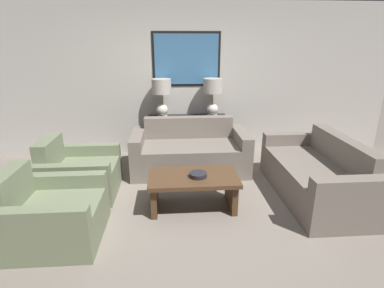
{
  "coord_description": "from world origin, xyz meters",
  "views": [
    {
      "loc": [
        -0.3,
        -3.08,
        1.97
      ],
      "look_at": [
        -0.01,
        0.81,
        0.65
      ],
      "focal_mm": 28.0,
      "sensor_mm": 36.0,
      "label": 1
    }
  ],
  "objects_px": {
    "coffee_table": "(193,185)",
    "couch_by_back_wall": "(190,153)",
    "armchair_near_back_wall": "(79,175)",
    "table_lamp_right": "(213,92)",
    "couch_by_side": "(316,176)",
    "armchair_near_camera": "(51,215)",
    "console_table": "(188,136)",
    "decorative_bowl": "(198,175)",
    "table_lamp_left": "(162,92)"
  },
  "relations": [
    {
      "from": "couch_by_back_wall",
      "to": "console_table",
      "type": "bearing_deg",
      "value": 90.0
    },
    {
      "from": "coffee_table",
      "to": "couch_by_side",
      "type": "bearing_deg",
      "value": 6.53
    },
    {
      "from": "table_lamp_left",
      "to": "couch_by_side",
      "type": "height_order",
      "value": "table_lamp_left"
    },
    {
      "from": "table_lamp_right",
      "to": "armchair_near_back_wall",
      "type": "height_order",
      "value": "table_lamp_right"
    },
    {
      "from": "couch_by_side",
      "to": "decorative_bowl",
      "type": "bearing_deg",
      "value": -171.94
    },
    {
      "from": "coffee_table",
      "to": "armchair_near_camera",
      "type": "distance_m",
      "value": 1.61
    },
    {
      "from": "couch_by_side",
      "to": "armchair_near_camera",
      "type": "height_order",
      "value": "couch_by_side"
    },
    {
      "from": "couch_by_side",
      "to": "decorative_bowl",
      "type": "relative_size",
      "value": 8.61
    },
    {
      "from": "table_lamp_left",
      "to": "couch_by_side",
      "type": "xyz_separation_m",
      "value": [
        2.06,
        -1.65,
        -0.88
      ]
    },
    {
      "from": "table_lamp_right",
      "to": "table_lamp_left",
      "type": "bearing_deg",
      "value": 180.0
    },
    {
      "from": "console_table",
      "to": "armchair_near_back_wall",
      "type": "relative_size",
      "value": 1.47
    },
    {
      "from": "couch_by_back_wall",
      "to": "coffee_table",
      "type": "height_order",
      "value": "couch_by_back_wall"
    },
    {
      "from": "couch_by_back_wall",
      "to": "coffee_table",
      "type": "relative_size",
      "value": 1.68
    },
    {
      "from": "couch_by_side",
      "to": "armchair_near_back_wall",
      "type": "distance_m",
      "value": 3.2
    },
    {
      "from": "table_lamp_left",
      "to": "decorative_bowl",
      "type": "bearing_deg",
      "value": -76.3
    },
    {
      "from": "armchair_near_camera",
      "to": "couch_by_back_wall",
      "type": "bearing_deg",
      "value": 47.41
    },
    {
      "from": "table_lamp_left",
      "to": "table_lamp_right",
      "type": "height_order",
      "value": "same"
    },
    {
      "from": "table_lamp_right",
      "to": "armchair_near_camera",
      "type": "bearing_deg",
      "value": -130.42
    },
    {
      "from": "armchair_near_back_wall",
      "to": "couch_by_side",
      "type": "bearing_deg",
      "value": -5.74
    },
    {
      "from": "coffee_table",
      "to": "decorative_bowl",
      "type": "height_order",
      "value": "decorative_bowl"
    },
    {
      "from": "table_lamp_left",
      "to": "couch_by_back_wall",
      "type": "bearing_deg",
      "value": -55.95
    },
    {
      "from": "table_lamp_right",
      "to": "coffee_table",
      "type": "relative_size",
      "value": 0.61
    },
    {
      "from": "table_lamp_left",
      "to": "table_lamp_right",
      "type": "relative_size",
      "value": 1.0
    },
    {
      "from": "armchair_near_back_wall",
      "to": "armchair_near_camera",
      "type": "distance_m",
      "value": 1.02
    },
    {
      "from": "armchair_near_back_wall",
      "to": "table_lamp_right",
      "type": "bearing_deg",
      "value": 33.62
    },
    {
      "from": "table_lamp_right",
      "to": "couch_by_back_wall",
      "type": "xyz_separation_m",
      "value": [
        -0.44,
        -0.65,
        -0.88
      ]
    },
    {
      "from": "table_lamp_right",
      "to": "decorative_bowl",
      "type": "bearing_deg",
      "value": -102.68
    },
    {
      "from": "console_table",
      "to": "couch_by_back_wall",
      "type": "xyz_separation_m",
      "value": [
        0.0,
        -0.65,
        -0.08
      ]
    },
    {
      "from": "table_lamp_right",
      "to": "console_table",
      "type": "bearing_deg",
      "value": 180.0
    },
    {
      "from": "couch_by_back_wall",
      "to": "table_lamp_left",
      "type": "bearing_deg",
      "value": 124.05
    },
    {
      "from": "decorative_bowl",
      "to": "console_table",
      "type": "bearing_deg",
      "value": 90.54
    },
    {
      "from": "coffee_table",
      "to": "armchair_near_camera",
      "type": "relative_size",
      "value": 1.15
    },
    {
      "from": "couch_by_back_wall",
      "to": "coffee_table",
      "type": "bearing_deg",
      "value": -91.84
    },
    {
      "from": "coffee_table",
      "to": "couch_by_back_wall",
      "type": "bearing_deg",
      "value": 88.16
    },
    {
      "from": "console_table",
      "to": "armchair_near_back_wall",
      "type": "height_order",
      "value": "armchair_near_back_wall"
    },
    {
      "from": "table_lamp_left",
      "to": "console_table",
      "type": "bearing_deg",
      "value": 0.0
    },
    {
      "from": "table_lamp_right",
      "to": "decorative_bowl",
      "type": "height_order",
      "value": "table_lamp_right"
    },
    {
      "from": "console_table",
      "to": "coffee_table",
      "type": "relative_size",
      "value": 1.27
    },
    {
      "from": "table_lamp_right",
      "to": "couch_by_side",
      "type": "distance_m",
      "value": 2.21
    },
    {
      "from": "coffee_table",
      "to": "armchair_near_camera",
      "type": "height_order",
      "value": "armchair_near_camera"
    },
    {
      "from": "couch_by_back_wall",
      "to": "couch_by_side",
      "type": "bearing_deg",
      "value": -31.66
    },
    {
      "from": "couch_by_side",
      "to": "decorative_bowl",
      "type": "xyz_separation_m",
      "value": [
        -1.6,
        -0.23,
        0.17
      ]
    },
    {
      "from": "couch_by_side",
      "to": "armchair_near_camera",
      "type": "xyz_separation_m",
      "value": [
        -3.18,
        -0.7,
        -0.02
      ]
    },
    {
      "from": "couch_by_side",
      "to": "armchair_near_camera",
      "type": "bearing_deg",
      "value": -167.6
    },
    {
      "from": "armchair_near_back_wall",
      "to": "armchair_near_camera",
      "type": "bearing_deg",
      "value": -90.0
    },
    {
      "from": "table_lamp_right",
      "to": "armchair_near_camera",
      "type": "distance_m",
      "value": 3.22
    },
    {
      "from": "console_table",
      "to": "armchair_near_camera",
      "type": "distance_m",
      "value": 2.82
    },
    {
      "from": "table_lamp_left",
      "to": "armchair_near_back_wall",
      "type": "bearing_deg",
      "value": -130.12
    },
    {
      "from": "armchair_near_back_wall",
      "to": "armchair_near_camera",
      "type": "height_order",
      "value": "same"
    },
    {
      "from": "couch_by_back_wall",
      "to": "coffee_table",
      "type": "distance_m",
      "value": 1.19
    }
  ]
}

